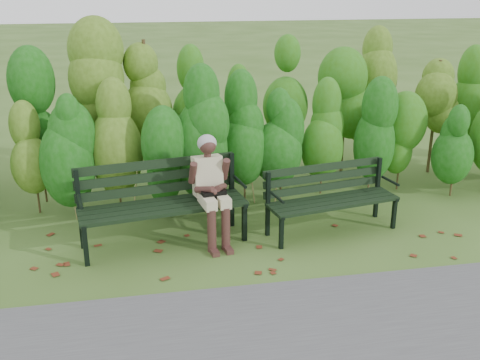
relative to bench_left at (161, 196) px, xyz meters
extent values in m
plane|color=#39571D|center=(0.99, -0.36, -0.60)|extent=(80.00, 80.00, 0.00)
cube|color=#474749|center=(0.99, -2.56, -0.59)|extent=(60.00, 2.50, 0.01)
cylinder|color=#47381E|center=(-1.77, 0.94, -0.20)|extent=(0.03, 0.03, 0.80)
ellipsoid|color=#306B11|center=(-1.77, 0.94, 0.44)|extent=(0.64, 0.64, 1.44)
cylinder|color=#47381E|center=(-1.15, 0.94, -0.20)|extent=(0.03, 0.03, 0.80)
ellipsoid|color=#306B11|center=(-1.15, 0.94, 0.44)|extent=(0.64, 0.64, 1.44)
cylinder|color=#47381E|center=(-0.54, 0.94, -0.20)|extent=(0.03, 0.03, 0.80)
ellipsoid|color=#306B11|center=(-0.54, 0.94, 0.44)|extent=(0.64, 0.64, 1.44)
cylinder|color=#47381E|center=(0.07, 0.94, -0.20)|extent=(0.03, 0.03, 0.80)
ellipsoid|color=#306B11|center=(0.07, 0.94, 0.44)|extent=(0.64, 0.64, 1.44)
cylinder|color=#47381E|center=(0.68, 0.94, -0.20)|extent=(0.03, 0.03, 0.80)
ellipsoid|color=#306B11|center=(0.68, 0.94, 0.44)|extent=(0.64, 0.64, 1.44)
cylinder|color=#47381E|center=(1.29, 0.94, -0.20)|extent=(0.03, 0.03, 0.80)
ellipsoid|color=#306B11|center=(1.29, 0.94, 0.44)|extent=(0.64, 0.64, 1.44)
cylinder|color=#47381E|center=(1.91, 0.94, -0.20)|extent=(0.03, 0.03, 0.80)
ellipsoid|color=#306B11|center=(1.91, 0.94, 0.44)|extent=(0.64, 0.64, 1.44)
cylinder|color=#47381E|center=(2.52, 0.94, -0.20)|extent=(0.03, 0.03, 0.80)
ellipsoid|color=#306B11|center=(2.52, 0.94, 0.44)|extent=(0.64, 0.64, 1.44)
cylinder|color=#47381E|center=(3.13, 0.94, -0.20)|extent=(0.03, 0.03, 0.80)
ellipsoid|color=#306B11|center=(3.13, 0.94, 0.44)|extent=(0.64, 0.64, 1.44)
cylinder|color=#47381E|center=(3.74, 0.94, -0.20)|extent=(0.03, 0.03, 0.80)
ellipsoid|color=#306B11|center=(3.74, 0.94, 0.44)|extent=(0.64, 0.64, 1.44)
cylinder|color=#47381E|center=(4.35, 0.94, -0.20)|extent=(0.03, 0.03, 0.80)
ellipsoid|color=#306B11|center=(4.35, 0.94, 0.44)|extent=(0.64, 0.64, 1.44)
cylinder|color=#47381E|center=(4.96, 0.94, -0.20)|extent=(0.03, 0.03, 0.80)
cylinder|color=#47381E|center=(-1.70, 1.94, -0.05)|extent=(0.04, 0.04, 1.10)
ellipsoid|color=#12550B|center=(-1.70, 1.94, 0.83)|extent=(0.70, 0.70, 1.98)
cylinder|color=#47381E|center=(-0.93, 1.94, -0.05)|extent=(0.04, 0.04, 1.10)
ellipsoid|color=#12550B|center=(-0.93, 1.94, 0.83)|extent=(0.70, 0.70, 1.98)
cylinder|color=#47381E|center=(-0.16, 1.94, -0.05)|extent=(0.04, 0.04, 1.10)
ellipsoid|color=#12550B|center=(-0.16, 1.94, 0.83)|extent=(0.70, 0.70, 1.98)
cylinder|color=#47381E|center=(0.60, 1.94, -0.05)|extent=(0.04, 0.04, 1.10)
ellipsoid|color=#12550B|center=(0.60, 1.94, 0.83)|extent=(0.70, 0.70, 1.98)
cylinder|color=#47381E|center=(1.37, 1.94, -0.05)|extent=(0.04, 0.04, 1.10)
ellipsoid|color=#12550B|center=(1.37, 1.94, 0.83)|extent=(0.70, 0.70, 1.98)
cylinder|color=#47381E|center=(2.14, 1.94, -0.05)|extent=(0.04, 0.04, 1.10)
ellipsoid|color=#12550B|center=(2.14, 1.94, 0.83)|extent=(0.70, 0.70, 1.98)
cylinder|color=#47381E|center=(2.91, 1.94, -0.05)|extent=(0.04, 0.04, 1.10)
ellipsoid|color=#12550B|center=(2.91, 1.94, 0.83)|extent=(0.70, 0.70, 1.98)
cylinder|color=#47381E|center=(3.68, 1.94, -0.05)|extent=(0.04, 0.04, 1.10)
ellipsoid|color=#12550B|center=(3.68, 1.94, 0.83)|extent=(0.70, 0.70, 1.98)
cylinder|color=#47381E|center=(4.44, 1.94, -0.05)|extent=(0.04, 0.04, 1.10)
ellipsoid|color=#12550B|center=(4.44, 1.94, 0.83)|extent=(0.70, 0.70, 1.98)
cylinder|color=#47381E|center=(5.21, 1.94, -0.05)|extent=(0.04, 0.04, 1.10)
ellipsoid|color=#12550B|center=(5.21, 1.94, 0.83)|extent=(0.70, 0.70, 1.98)
cube|color=maroon|center=(0.19, 0.25, -0.59)|extent=(0.10, 0.09, 0.01)
cube|color=maroon|center=(2.04, -0.12, -0.59)|extent=(0.11, 0.11, 0.01)
cube|color=maroon|center=(3.44, -1.42, -0.59)|extent=(0.11, 0.11, 0.01)
cube|color=maroon|center=(1.29, -0.02, -0.59)|extent=(0.11, 0.11, 0.01)
cube|color=maroon|center=(2.67, -0.84, -0.59)|extent=(0.11, 0.10, 0.01)
cube|color=maroon|center=(3.86, -0.88, -0.59)|extent=(0.10, 0.11, 0.01)
cube|color=maroon|center=(3.43, -0.24, -0.59)|extent=(0.08, 0.10, 0.01)
cube|color=maroon|center=(1.93, 0.61, -0.59)|extent=(0.10, 0.11, 0.01)
cube|color=maroon|center=(0.05, 0.36, -0.59)|extent=(0.11, 0.11, 0.01)
cube|color=maroon|center=(3.14, -0.29, -0.59)|extent=(0.08, 0.10, 0.01)
cube|color=maroon|center=(-1.09, 0.50, -0.59)|extent=(0.11, 0.11, 0.01)
cube|color=maroon|center=(-1.05, 0.14, -0.59)|extent=(0.11, 0.11, 0.01)
cube|color=maroon|center=(-1.95, 0.23, -0.59)|extent=(0.08, 0.10, 0.01)
cube|color=maroon|center=(-1.53, -1.52, -0.59)|extent=(0.11, 0.10, 0.01)
cube|color=maroon|center=(-0.87, -1.01, -0.59)|extent=(0.11, 0.11, 0.01)
cube|color=maroon|center=(3.09, 0.61, -0.59)|extent=(0.09, 0.10, 0.01)
cube|color=maroon|center=(2.28, -1.06, -0.59)|extent=(0.11, 0.11, 0.01)
cube|color=maroon|center=(-0.29, 0.60, -0.59)|extent=(0.11, 0.10, 0.01)
cube|color=maroon|center=(-0.61, 0.40, -0.59)|extent=(0.11, 0.11, 0.01)
cube|color=maroon|center=(1.38, 0.60, -0.59)|extent=(0.08, 0.10, 0.01)
cube|color=maroon|center=(-0.34, -1.15, -0.59)|extent=(0.11, 0.11, 0.01)
cube|color=maroon|center=(-1.72, -0.21, -0.59)|extent=(0.10, 0.11, 0.01)
cube|color=maroon|center=(3.24, -0.26, -0.59)|extent=(0.10, 0.08, 0.01)
cube|color=black|center=(0.05, -0.33, -0.09)|extent=(2.02, 0.45, 0.04)
cube|color=black|center=(0.03, -0.19, -0.09)|extent=(2.02, 0.45, 0.04)
cube|color=black|center=(0.01, -0.05, -0.09)|extent=(2.02, 0.45, 0.04)
cube|color=black|center=(-0.01, 0.09, -0.09)|extent=(2.02, 0.45, 0.04)
cube|color=black|center=(-0.03, 0.19, 0.03)|extent=(2.01, 0.39, 0.12)
cube|color=black|center=(-0.03, 0.21, 0.19)|extent=(2.01, 0.39, 0.12)
cube|color=black|center=(-0.04, 0.22, 0.35)|extent=(2.01, 0.39, 0.12)
cube|color=black|center=(-0.90, -0.50, -0.34)|extent=(0.06, 0.06, 0.51)
cube|color=black|center=(-0.98, -0.02, -0.09)|extent=(0.06, 0.06, 1.01)
cube|color=black|center=(-0.93, -0.28, -0.11)|extent=(0.15, 0.56, 0.04)
cylinder|color=black|center=(-0.93, -0.33, 0.13)|extent=(0.11, 0.42, 0.04)
cube|color=black|center=(1.01, -0.19, -0.34)|extent=(0.06, 0.06, 0.51)
cube|color=black|center=(0.93, 0.29, -0.09)|extent=(0.06, 0.06, 1.01)
cube|color=black|center=(0.97, 0.03, -0.11)|extent=(0.15, 0.56, 0.04)
cylinder|color=black|center=(0.98, -0.02, 0.13)|extent=(0.11, 0.42, 0.04)
cube|color=black|center=(2.21, -0.33, -0.17)|extent=(1.70, 0.42, 0.04)
cube|color=black|center=(2.19, -0.21, -0.17)|extent=(1.70, 0.42, 0.04)
cube|color=black|center=(2.17, -0.10, -0.17)|extent=(1.70, 0.42, 0.04)
cube|color=black|center=(2.14, 0.02, -0.17)|extent=(1.70, 0.42, 0.04)
cube|color=black|center=(2.13, 0.11, -0.06)|extent=(1.69, 0.37, 0.10)
cube|color=black|center=(2.12, 0.12, 0.07)|extent=(1.69, 0.37, 0.10)
cube|color=black|center=(2.12, 0.13, 0.20)|extent=(1.69, 0.37, 0.10)
cube|color=black|center=(1.41, -0.49, -0.38)|extent=(0.06, 0.06, 0.43)
cube|color=black|center=(1.33, -0.09, -0.17)|extent=(0.06, 0.06, 0.86)
cube|color=black|center=(1.37, -0.31, -0.19)|extent=(0.14, 0.48, 0.04)
cylinder|color=black|center=(1.38, -0.35, 0.02)|extent=(0.10, 0.36, 0.03)
cube|color=black|center=(3.02, -0.19, -0.38)|extent=(0.06, 0.06, 0.43)
cube|color=black|center=(2.94, 0.21, -0.17)|extent=(0.06, 0.06, 0.86)
cube|color=black|center=(2.98, 0.00, -0.19)|extent=(0.14, 0.48, 0.04)
cylinder|color=black|center=(2.99, -0.05, 0.02)|extent=(0.10, 0.36, 0.03)
cube|color=beige|center=(0.54, -0.25, 0.00)|extent=(0.20, 0.43, 0.13)
cube|color=beige|center=(0.72, -0.22, 0.00)|extent=(0.20, 0.43, 0.13)
cylinder|color=#442521|center=(0.57, -0.41, -0.32)|extent=(0.12, 0.12, 0.55)
cylinder|color=#442521|center=(0.74, -0.38, -0.32)|extent=(0.12, 0.12, 0.55)
cube|color=#442521|center=(0.58, -0.49, -0.57)|extent=(0.12, 0.21, 0.06)
cube|color=#442521|center=(0.76, -0.46, -0.57)|extent=(0.12, 0.21, 0.06)
cube|color=beige|center=(0.59, 0.03, 0.22)|extent=(0.39, 0.30, 0.51)
cylinder|color=#442521|center=(0.59, 0.01, 0.49)|extent=(0.09, 0.09, 0.10)
sphere|color=#442521|center=(0.59, 0.00, 0.62)|extent=(0.21, 0.21, 0.21)
ellipsoid|color=gray|center=(0.59, 0.03, 0.64)|extent=(0.24, 0.23, 0.21)
cylinder|color=#442521|center=(0.39, -0.08, 0.31)|extent=(0.12, 0.22, 0.30)
cylinder|color=#442521|center=(0.80, -0.01, 0.31)|extent=(0.12, 0.22, 0.30)
cylinder|color=#442521|center=(0.52, -0.19, 0.13)|extent=(0.25, 0.24, 0.13)
cylinder|color=#442521|center=(0.72, -0.16, 0.13)|extent=(0.20, 0.27, 0.13)
sphere|color=#442521|center=(0.63, -0.23, 0.11)|extent=(0.11, 0.11, 0.11)
cube|color=black|center=(0.63, -0.22, 0.04)|extent=(0.31, 0.16, 0.16)
camera|label=1|loc=(-0.23, -6.49, 2.51)|focal=42.00mm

